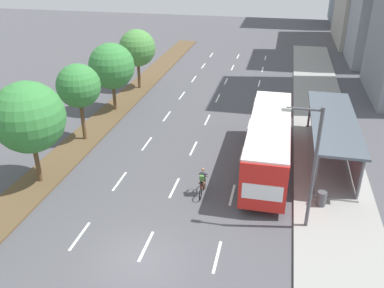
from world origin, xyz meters
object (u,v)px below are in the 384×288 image
at_px(median_tree_third, 79,86).
at_px(median_tree_fourth, 112,66).
at_px(bus_shelter, 336,135).
at_px(streetlight, 311,161).
at_px(bus, 269,139).
at_px(trash_bin, 321,199).
at_px(cyclist, 202,183).
at_px(median_tree_fifth, 137,48).
at_px(median_tree_second, 29,117).

distance_m(median_tree_third, median_tree_fourth, 6.13).
bearing_deg(bus_shelter, median_tree_third, -177.82).
xyz_separation_m(median_tree_fourth, streetlight, (15.68, -13.33, -0.06)).
height_order(bus, trash_bin, bus).
distance_m(median_tree_third, trash_bin, 17.79).
relative_size(cyclist, median_tree_third, 0.32).
distance_m(bus_shelter, streetlight, 8.41).
relative_size(bus, cyclist, 6.20).
bearing_deg(trash_bin, median_tree_fifth, 133.63).
xyz_separation_m(cyclist, median_tree_third, (-9.96, 5.30, 3.41)).
bearing_deg(median_tree_third, bus_shelter, 2.18).
relative_size(bus, median_tree_fifth, 1.97).
bearing_deg(bus, median_tree_third, 174.36).
height_order(bus, median_tree_third, median_tree_third).
distance_m(bus_shelter, bus, 4.73).
bearing_deg(median_tree_third, trash_bin, -17.26).
bearing_deg(cyclist, streetlight, -18.71).
bearing_deg(median_tree_third, cyclist, -28.03).
bearing_deg(trash_bin, median_tree_second, -176.72).
relative_size(median_tree_second, trash_bin, 7.37).
bearing_deg(median_tree_fifth, trash_bin, -46.37).
height_order(bus_shelter, median_tree_fifth, median_tree_fifth).
height_order(median_tree_third, median_tree_fourth, median_tree_fourth).
distance_m(bus, median_tree_second, 14.45).
xyz_separation_m(median_tree_second, median_tree_fourth, (-0.07, 12.24, -0.35)).
height_order(median_tree_third, median_tree_fifth, median_tree_fifth).
distance_m(bus, median_tree_fourth, 15.55).
bearing_deg(cyclist, bus_shelter, 37.62).
height_order(bus_shelter, trash_bin, bus_shelter).
height_order(bus, median_tree_fourth, median_tree_fourth).
height_order(bus_shelter, streetlight, streetlight).
bearing_deg(cyclist, median_tree_second, -175.31).
relative_size(cyclist, median_tree_fourth, 0.32).
bearing_deg(bus, median_tree_fourth, 151.15).
bearing_deg(cyclist, median_tree_third, 151.97).
relative_size(median_tree_fifth, streetlight, 0.88).
distance_m(streetlight, trash_bin, 4.03).
bearing_deg(trash_bin, median_tree_third, 162.74).
xyz_separation_m(bus, median_tree_fifth, (-13.39, 13.57, 2.02)).
bearing_deg(median_tree_fifth, median_tree_second, -90.17).
relative_size(median_tree_second, streetlight, 0.96).
bearing_deg(streetlight, cyclist, 161.29).
xyz_separation_m(bus, median_tree_fourth, (-13.52, 7.45, 1.89)).
xyz_separation_m(median_tree_third, median_tree_fourth, (-0.09, 6.12, -0.24)).
bearing_deg(bus, trash_bin, -50.19).
bearing_deg(median_tree_fifth, median_tree_fourth, -91.13).
distance_m(bus_shelter, median_tree_third, 17.87).
bearing_deg(streetlight, bus_shelter, 75.02).
bearing_deg(streetlight, median_tree_fifth, 128.66).
xyz_separation_m(streetlight, trash_bin, (1.03, 2.05, -3.31)).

